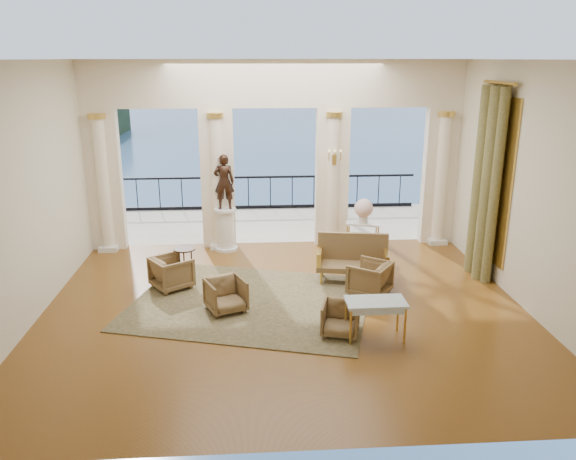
{
  "coord_description": "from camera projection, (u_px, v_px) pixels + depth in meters",
  "views": [
    {
      "loc": [
        -0.58,
        -9.64,
        4.53
      ],
      "look_at": [
        0.1,
        0.6,
        1.37
      ],
      "focal_mm": 35.0,
      "sensor_mm": 36.0,
      "label": 1
    }
  ],
  "objects": [
    {
      "name": "balustrade",
      "position": [
        270.0,
        196.0,
        17.5
      ],
      "size": [
        9.0,
        0.06,
        1.03
      ],
      "color": "black",
      "rests_on": "terrace"
    },
    {
      "name": "game_table",
      "position": [
        376.0,
        305.0,
        9.29
      ],
      "size": [
        1.0,
        0.55,
        0.68
      ],
      "rotation": [
        0.0,
        0.0,
        0.01
      ],
      "color": "#9EB5C4",
      "rests_on": "ground"
    },
    {
      "name": "settee",
      "position": [
        353.0,
        258.0,
        11.82
      ],
      "size": [
        1.57,
        0.88,
        0.99
      ],
      "rotation": [
        0.0,
        0.0,
        -0.17
      ],
      "color": "#4E3E1F",
      "rests_on": "ground"
    },
    {
      "name": "room_walls",
      "position": [
        289.0,
        169.0,
        8.65
      ],
      "size": [
        9.0,
        9.0,
        9.0
      ],
      "color": "beige",
      "rests_on": "ground"
    },
    {
      "name": "side_table",
      "position": [
        185.0,
        253.0,
        11.68
      ],
      "size": [
        0.45,
        0.45,
        0.74
      ],
      "color": "black",
      "rests_on": "ground"
    },
    {
      "name": "urn",
      "position": [
        364.0,
        209.0,
        13.28
      ],
      "size": [
        0.44,
        0.44,
        0.59
      ],
      "color": "silver",
      "rests_on": "console_table"
    },
    {
      "name": "armchair_b",
      "position": [
        341.0,
        317.0,
        9.52
      ],
      "size": [
        0.74,
        0.71,
        0.63
      ],
      "primitive_type": "imported",
      "rotation": [
        0.0,
        0.0,
        -0.26
      ],
      "color": "#4E3E1F",
      "rests_on": "ground"
    },
    {
      "name": "statue",
      "position": [
        224.0,
        182.0,
        13.32
      ],
      "size": [
        0.49,
        0.32,
        1.32
      ],
      "primitive_type": "imported",
      "rotation": [
        0.0,
        0.0,
        3.13
      ],
      "color": "black",
      "rests_on": "pedestal"
    },
    {
      "name": "curtain",
      "position": [
        485.0,
        184.0,
        11.67
      ],
      "size": [
        0.33,
        1.4,
        4.09
      ],
      "color": "brown",
      "rests_on": "ground"
    },
    {
      "name": "palm_tree",
      "position": [
        341.0,
        74.0,
        15.78
      ],
      "size": [
        2.0,
        2.0,
        4.5
      ],
      "color": "#4C3823",
      "rests_on": "terrace"
    },
    {
      "name": "sea",
      "position": [
        256.0,
        146.0,
        69.55
      ],
      "size": [
        160.0,
        160.0,
        0.0
      ],
      "primitive_type": "plane",
      "color": "navy",
      "rests_on": "ground"
    },
    {
      "name": "arcade",
      "position": [
        275.0,
        142.0,
        13.45
      ],
      "size": [
        9.0,
        0.56,
        4.5
      ],
      "color": "#FAE7CB",
      "rests_on": "ground"
    },
    {
      "name": "window_frame",
      "position": [
        495.0,
        180.0,
        11.66
      ],
      "size": [
        0.04,
        1.6,
        3.4
      ],
      "primitive_type": "cube",
      "color": "gold",
      "rests_on": "room_walls"
    },
    {
      "name": "armchair_d",
      "position": [
        172.0,
        271.0,
        11.42
      ],
      "size": [
        0.96,
        0.97,
        0.74
      ],
      "primitive_type": "imported",
      "rotation": [
        0.0,
        0.0,
        2.18
      ],
      "color": "#4E3E1F",
      "rests_on": "ground"
    },
    {
      "name": "armchair_a",
      "position": [
        226.0,
        294.0,
        10.39
      ],
      "size": [
        0.86,
        0.84,
        0.69
      ],
      "primitive_type": "imported",
      "rotation": [
        0.0,
        0.0,
        0.41
      ],
      "color": "#4E3E1F",
      "rests_on": "ground"
    },
    {
      "name": "terrace",
      "position": [
        273.0,
        224.0,
        16.11
      ],
      "size": [
        10.0,
        3.6,
        0.1
      ],
      "primitive_type": "cube",
      "color": "#B3A695",
      "rests_on": "ground"
    },
    {
      "name": "pedestal",
      "position": [
        226.0,
        230.0,
        13.68
      ],
      "size": [
        0.57,
        0.57,
        1.04
      ],
      "color": "silver",
      "rests_on": "ground"
    },
    {
      "name": "armchair_c",
      "position": [
        370.0,
        277.0,
        11.1
      ],
      "size": [
        0.98,
        0.99,
        0.75
      ],
      "primitive_type": "imported",
      "rotation": [
        0.0,
        0.0,
        -2.19
      ],
      "color": "#4E3E1F",
      "rests_on": "ground"
    },
    {
      "name": "console_table",
      "position": [
        363.0,
        228.0,
        13.42
      ],
      "size": [
        0.85,
        0.52,
        0.75
      ],
      "rotation": [
        0.0,
        0.0,
        -0.28
      ],
      "color": "silver",
      "rests_on": "ground"
    },
    {
      "name": "wall_sconce",
      "position": [
        334.0,
        159.0,
        13.34
      ],
      "size": [
        0.3,
        0.11,
        0.33
      ],
      "color": "gold",
      "rests_on": "arcade"
    },
    {
      "name": "rug",
      "position": [
        251.0,
        302.0,
        10.83
      ],
      "size": [
        5.18,
        4.49,
        0.02
      ],
      "primitive_type": "cube",
      "rotation": [
        0.0,
        0.0,
        -0.27
      ],
      "color": "#34361D",
      "rests_on": "ground"
    },
    {
      "name": "headland",
      "position": [
        34.0,
        115.0,
        76.31
      ],
      "size": [
        22.0,
        18.0,
        6.0
      ],
      "primitive_type": "cube",
      "color": "black",
      "rests_on": "sea"
    },
    {
      "name": "floor",
      "position": [
        285.0,
        309.0,
        10.56
      ],
      "size": [
        9.0,
        9.0,
        0.0
      ],
      "primitive_type": "plane",
      "color": "#43230C",
      "rests_on": "ground"
    }
  ]
}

